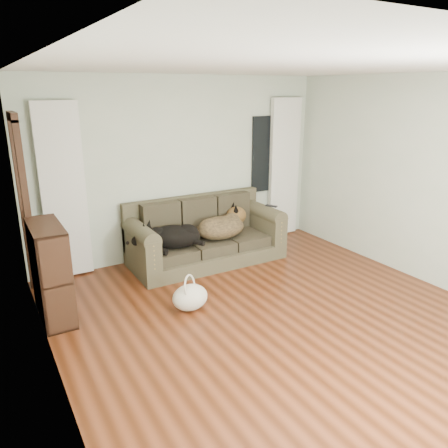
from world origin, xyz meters
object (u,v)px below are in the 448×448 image
dog_black_lab (171,238)px  dog_shepherd (222,227)px  bookshelf (51,274)px  sofa (206,232)px  tote_bag (190,297)px

dog_black_lab → dog_shepherd: (0.82, 0.04, 0.01)m
dog_shepherd → bookshelf: bearing=8.8°
dog_black_lab → dog_shepherd: dog_shepherd is taller
dog_shepherd → bookshelf: 2.49m
sofa → dog_black_lab: bearing=-172.1°
dog_black_lab → dog_shepherd: size_ratio=0.93×
sofa → dog_shepherd: 0.24m
dog_black_lab → tote_bag: 1.19m
dog_shepherd → sofa: bearing=-14.0°
sofa → dog_shepherd: sofa is taller
sofa → dog_shepherd: size_ratio=2.79×
sofa → dog_black_lab: (-0.59, -0.08, 0.03)m
dog_black_lab → tote_bag: size_ratio=1.75×
dog_shepherd → bookshelf: (-2.43, -0.54, 0.01)m
sofa → tote_bag: sofa is taller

